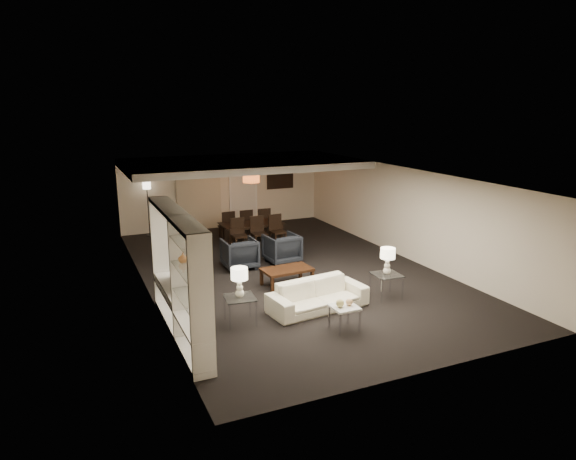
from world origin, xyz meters
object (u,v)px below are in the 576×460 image
(table_lamp_left, at_px, (240,283))
(floor_speaker, at_px, (204,279))
(vase_amber, at_px, (183,258))
(chair_fm, at_px, (245,224))
(television, at_px, (173,270))
(chair_fr, at_px, (262,222))
(chair_nl, at_px, (240,235))
(coffee_table, at_px, (287,277))
(chair_nr, at_px, (278,231))
(pendant_light, at_px, (251,178))
(side_table_left, at_px, (240,310))
(armchair_right, at_px, (282,248))
(chair_nm, at_px, (259,233))
(table_lamp_right, at_px, (387,261))
(dining_table, at_px, (252,233))
(floor_lamp, at_px, (148,209))
(side_table_right, at_px, (386,286))
(marble_table, at_px, (344,318))
(armchair_left, at_px, (240,253))
(vase_blue, at_px, (195,301))
(sofa, at_px, (318,295))
(chair_fl, at_px, (226,226))

(table_lamp_left, relative_size, floor_speaker, 0.59)
(vase_amber, xyz_separation_m, chair_fm, (3.39, 6.66, -1.17))
(television, distance_m, chair_fr, 6.82)
(table_lamp_left, xyz_separation_m, chair_nl, (1.61, 4.78, -0.36))
(coffee_table, xyz_separation_m, television, (-2.85, -1.04, 0.86))
(chair_nl, bearing_deg, chair_nr, -0.90)
(pendant_light, relative_size, television, 0.47)
(side_table_left, relative_size, floor_speaker, 0.57)
(armchair_right, relative_size, chair_nm, 0.90)
(television, bearing_deg, table_lamp_right, -97.04)
(dining_table, height_order, chair_nr, chair_nr)
(armchair_right, distance_m, dining_table, 2.13)
(chair_nr, xyz_separation_m, floor_lamp, (-3.31, 2.92, 0.40))
(side_table_left, height_order, chair_fr, chair_fr)
(chair_nl, relative_size, chair_nr, 1.00)
(table_lamp_right, bearing_deg, side_table_right, 0.00)
(television, height_order, floor_speaker, television)
(marble_table, bearing_deg, armchair_right, 82.23)
(armchair_left, relative_size, dining_table, 0.47)
(table_lamp_left, bearing_deg, floor_speaker, 104.03)
(table_lamp_left, height_order, vase_blue, vase_blue)
(pendant_light, relative_size, table_lamp_left, 0.87)
(side_table_left, xyz_separation_m, dining_table, (2.21, 5.43, 0.05))
(chair_nm, bearing_deg, chair_nl, -179.11)
(side_table_right, distance_m, chair_fm, 6.20)
(floor_lamp, bearing_deg, vase_amber, -94.73)
(table_lamp_left, distance_m, chair_nl, 5.05)
(armchair_left, xyz_separation_m, chair_nm, (1.11, 1.48, 0.09))
(side_table_right, bearing_deg, sofa, 180.00)
(vase_amber, bearing_deg, pendant_light, 61.24)
(coffee_table, relative_size, floor_speaker, 1.14)
(armchair_right, bearing_deg, armchair_left, -4.26)
(television, bearing_deg, chair_nm, -38.58)
(armchair_left, xyz_separation_m, television, (-2.25, -2.74, 0.68))
(armchair_left, relative_size, floor_speaker, 0.85)
(coffee_table, bearing_deg, floor_lamp, 109.84)
(television, relative_size, chair_fr, 1.16)
(sofa, height_order, coffee_table, sofa)
(sofa, distance_m, side_table_right, 1.70)
(armchair_left, distance_m, chair_nr, 2.26)
(chair_nr, height_order, chair_fl, same)
(coffee_table, relative_size, side_table_left, 2.00)
(coffee_table, xyz_separation_m, side_table_left, (-1.70, -1.60, 0.06))
(table_lamp_right, height_order, vase_amber, vase_amber)
(vase_amber, bearing_deg, television, 88.50)
(television, bearing_deg, side_table_left, -115.98)
(pendant_light, relative_size, floor_lamp, 0.29)
(table_lamp_right, height_order, chair_nl, table_lamp_right)
(chair_nl, bearing_deg, dining_table, 46.39)
(armchair_right, relative_size, table_lamp_right, 1.44)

